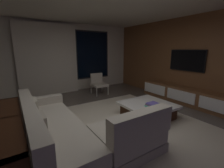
# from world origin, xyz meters

# --- Properties ---
(floor) EXTENTS (9.20, 9.20, 0.00)m
(floor) POSITION_xyz_m (0.00, 0.00, 0.00)
(floor) COLOR #564C44
(back_wall_with_window) EXTENTS (6.60, 0.30, 2.70)m
(back_wall_with_window) POSITION_xyz_m (-0.06, 3.62, 1.34)
(back_wall_with_window) COLOR beige
(back_wall_with_window) RESTS_ON floor
(media_wall) EXTENTS (0.12, 7.80, 2.70)m
(media_wall) POSITION_xyz_m (3.06, 0.00, 1.35)
(media_wall) COLOR brown
(media_wall) RESTS_ON floor
(area_rug) EXTENTS (3.20, 3.80, 0.01)m
(area_rug) POSITION_xyz_m (0.35, -0.10, 0.01)
(area_rug) COLOR beige
(area_rug) RESTS_ON floor
(sectional_couch) EXTENTS (1.98, 2.50, 0.82)m
(sectional_couch) POSITION_xyz_m (-0.96, -0.16, 0.29)
(sectional_couch) COLOR #A49C8C
(sectional_couch) RESTS_ON floor
(coffee_table) EXTENTS (1.16, 1.16, 0.36)m
(coffee_table) POSITION_xyz_m (1.04, -0.00, 0.19)
(coffee_table) COLOR #361C0E
(coffee_table) RESTS_ON floor
(book_stack_on_coffee_table) EXTENTS (0.29, 0.22, 0.09)m
(book_stack_on_coffee_table) POSITION_xyz_m (0.98, -0.19, 0.40)
(book_stack_on_coffee_table) COLOR #5BBCAA
(book_stack_on_coffee_table) RESTS_ON coffee_table
(accent_chair_near_window) EXTENTS (0.55, 0.57, 0.78)m
(accent_chair_near_window) POSITION_xyz_m (1.02, 2.59, 0.43)
(accent_chair_near_window) COLOR #B2ADA0
(accent_chair_near_window) RESTS_ON floor
(media_console) EXTENTS (0.46, 3.10, 0.52)m
(media_console) POSITION_xyz_m (2.77, 0.05, 0.25)
(media_console) COLOR brown
(media_console) RESTS_ON floor
(mounted_tv) EXTENTS (0.05, 1.16, 0.67)m
(mounted_tv) POSITION_xyz_m (2.95, 0.25, 1.35)
(mounted_tv) COLOR black
(console_table_behind_couch) EXTENTS (0.40, 2.10, 0.74)m
(console_table_behind_couch) POSITION_xyz_m (-1.88, -0.02, 0.42)
(console_table_behind_couch) COLOR #361C0E
(console_table_behind_couch) RESTS_ON floor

